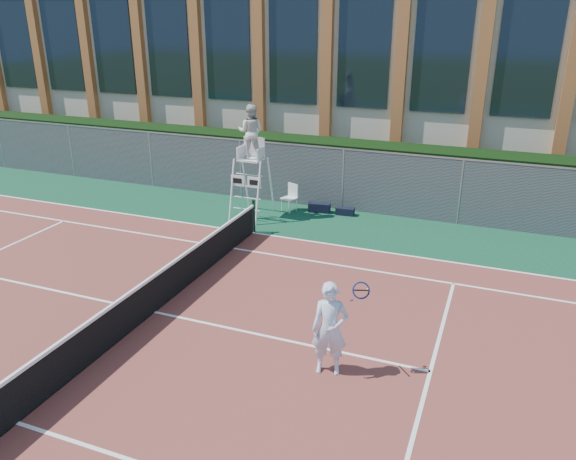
% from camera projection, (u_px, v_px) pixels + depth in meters
% --- Properties ---
extents(ground, '(120.00, 120.00, 0.00)m').
position_uv_depth(ground, '(154.00, 313.00, 13.21)').
color(ground, '#233814').
extents(apron, '(36.00, 20.00, 0.01)m').
position_uv_depth(apron, '(177.00, 294.00, 14.08)').
color(apron, '#0E3D25').
rests_on(apron, ground).
extents(tennis_court, '(23.77, 10.97, 0.02)m').
position_uv_depth(tennis_court, '(154.00, 312.00, 13.21)').
color(tennis_court, brown).
rests_on(tennis_court, apron).
extents(tennis_net, '(0.10, 11.30, 1.10)m').
position_uv_depth(tennis_net, '(152.00, 293.00, 13.02)').
color(tennis_net, black).
rests_on(tennis_net, ground).
extents(fence, '(40.00, 0.06, 2.20)m').
position_uv_depth(fence, '(290.00, 175.00, 20.45)').
color(fence, '#595E60').
rests_on(fence, ground).
extents(hedge, '(40.00, 1.40, 2.20)m').
position_uv_depth(hedge, '(301.00, 167.00, 21.49)').
color(hedge, black).
rests_on(hedge, ground).
extents(building, '(45.00, 10.60, 8.22)m').
position_uv_depth(building, '(359.00, 67.00, 27.28)').
color(building, beige).
rests_on(building, ground).
extents(umpire_chair, '(1.08, 1.67, 3.88)m').
position_uv_depth(umpire_chair, '(251.00, 135.00, 18.55)').
color(umpire_chair, white).
rests_on(umpire_chair, ground).
extents(plastic_chair, '(0.59, 0.59, 0.98)m').
position_uv_depth(plastic_chair, '(291.00, 195.00, 19.84)').
color(plastic_chair, silver).
rests_on(plastic_chair, apron).
extents(sports_bag_near, '(0.80, 0.42, 0.33)m').
position_uv_depth(sports_bag_near, '(319.00, 208.00, 19.84)').
color(sports_bag_near, black).
rests_on(sports_bag_near, apron).
extents(sports_bag_far, '(0.66, 0.32, 0.25)m').
position_uv_depth(sports_bag_far, '(345.00, 211.00, 19.57)').
color(sports_bag_far, black).
rests_on(sports_bag_far, apron).
extents(tennis_player, '(1.09, 0.77, 1.90)m').
position_uv_depth(tennis_player, '(330.00, 329.00, 10.69)').
color(tennis_player, silver).
rests_on(tennis_player, tennis_court).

